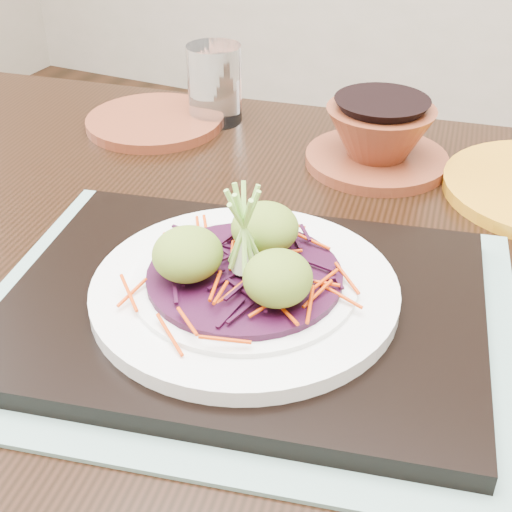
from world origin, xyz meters
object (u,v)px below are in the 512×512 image
at_px(dining_table, 239,351).
at_px(terracotta_bowl_set, 378,140).
at_px(serving_tray, 245,305).
at_px(terracotta_side_plate, 155,121).
at_px(water_glass, 215,84).
at_px(white_plate, 245,288).

height_order(dining_table, terracotta_bowl_set, terracotta_bowl_set).
distance_m(dining_table, terracotta_bowl_set, 0.27).
relative_size(dining_table, serving_tray, 3.47).
xyz_separation_m(terracotta_side_plate, water_glass, (0.06, 0.05, 0.04)).
bearing_deg(white_plate, water_glass, 121.08).
xyz_separation_m(dining_table, terracotta_side_plate, (-0.22, 0.23, 0.10)).
bearing_deg(dining_table, terracotta_side_plate, 125.72).
relative_size(white_plate, terracotta_side_plate, 1.42).
relative_size(terracotta_side_plate, terracotta_bowl_set, 1.04).
relative_size(white_plate, water_glass, 2.51).
bearing_deg(terracotta_side_plate, terracotta_bowl_set, 2.64).
xyz_separation_m(terracotta_side_plate, terracotta_bowl_set, (0.27, 0.01, 0.02)).
height_order(serving_tray, water_glass, water_glass).
height_order(dining_table, water_glass, water_glass).
height_order(water_glass, terracotta_bowl_set, water_glass).
bearing_deg(terracotta_bowl_set, white_plate, -92.46).
height_order(white_plate, terracotta_bowl_set, terracotta_bowl_set).
bearing_deg(serving_tray, dining_table, 108.76).
bearing_deg(serving_tray, white_plate, 0.00).
height_order(white_plate, water_glass, water_glass).
relative_size(serving_tray, white_plate, 1.54).
bearing_deg(white_plate, serving_tray, 0.00).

